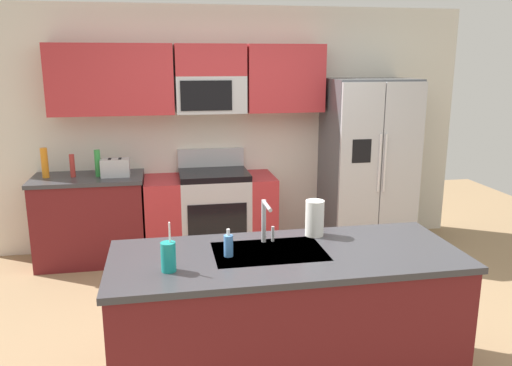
# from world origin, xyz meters

# --- Properties ---
(ground_plane) EXTENTS (9.00, 9.00, 0.00)m
(ground_plane) POSITION_xyz_m (0.00, 0.00, 0.00)
(ground_plane) COLOR #997A56
(ground_plane) RESTS_ON ground
(kitchen_wall_unit) EXTENTS (5.20, 0.43, 2.60)m
(kitchen_wall_unit) POSITION_xyz_m (-0.14, 2.08, 1.47)
(kitchen_wall_unit) COLOR silver
(kitchen_wall_unit) RESTS_ON ground
(back_counter) EXTENTS (1.10, 0.63, 0.90)m
(back_counter) POSITION_xyz_m (-1.52, 1.80, 0.45)
(back_counter) COLOR maroon
(back_counter) RESTS_ON ground
(range_oven) EXTENTS (1.36, 0.61, 1.10)m
(range_oven) POSITION_xyz_m (-0.28, 1.80, 0.44)
(range_oven) COLOR #B7BABF
(range_oven) RESTS_ON ground
(refrigerator) EXTENTS (0.90, 0.76, 1.85)m
(refrigerator) POSITION_xyz_m (1.43, 1.73, 0.93)
(refrigerator) COLOR #4C4F54
(refrigerator) RESTS_ON ground
(island_counter) EXTENTS (2.14, 0.85, 0.90)m
(island_counter) POSITION_xyz_m (-0.05, -0.61, 0.45)
(island_counter) COLOR maroon
(island_counter) RESTS_ON ground
(toaster) EXTENTS (0.28, 0.16, 0.18)m
(toaster) POSITION_xyz_m (-1.24, 1.75, 0.99)
(toaster) COLOR #B7BABF
(toaster) RESTS_ON back_counter
(pepper_mill) EXTENTS (0.05, 0.05, 0.23)m
(pepper_mill) POSITION_xyz_m (-1.65, 1.80, 1.02)
(pepper_mill) COLOR #B2332D
(pepper_mill) RESTS_ON back_counter
(bottle_orange) EXTENTS (0.07, 0.07, 0.30)m
(bottle_orange) POSITION_xyz_m (-1.92, 1.82, 1.05)
(bottle_orange) COLOR orange
(bottle_orange) RESTS_ON back_counter
(bottle_green) EXTENTS (0.06, 0.06, 0.27)m
(bottle_green) POSITION_xyz_m (-1.41, 1.79, 1.03)
(bottle_green) COLOR green
(bottle_green) RESTS_ON back_counter
(sink_faucet) EXTENTS (0.08, 0.21, 0.28)m
(sink_faucet) POSITION_xyz_m (-0.14, -0.42, 1.07)
(sink_faucet) COLOR #B7BABF
(sink_faucet) RESTS_ON island_counter
(drink_cup_teal) EXTENTS (0.08, 0.08, 0.29)m
(drink_cup_teal) POSITION_xyz_m (-0.76, -0.75, 0.99)
(drink_cup_teal) COLOR teal
(drink_cup_teal) RESTS_ON island_counter
(soap_dispenser) EXTENTS (0.06, 0.06, 0.17)m
(soap_dispenser) POSITION_xyz_m (-0.40, -0.59, 0.97)
(soap_dispenser) COLOR #4C8CD8
(soap_dispenser) RESTS_ON island_counter
(paper_towel_roll) EXTENTS (0.12, 0.12, 0.24)m
(paper_towel_roll) POSITION_xyz_m (0.21, -0.33, 1.02)
(paper_towel_roll) COLOR white
(paper_towel_roll) RESTS_ON island_counter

